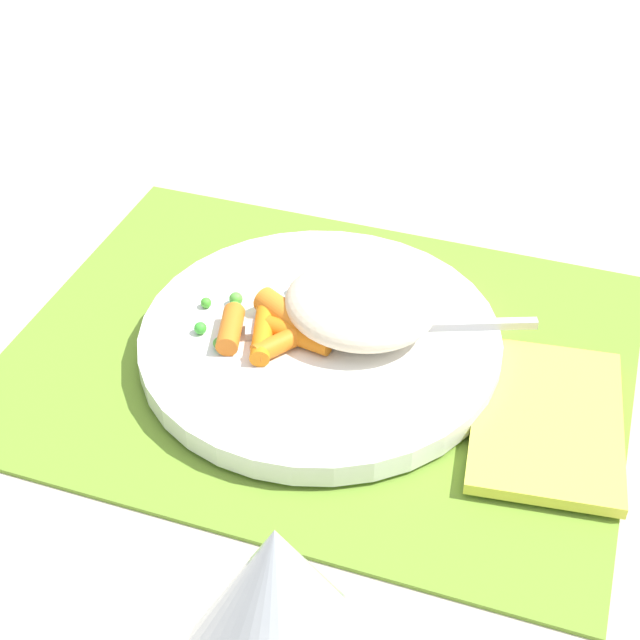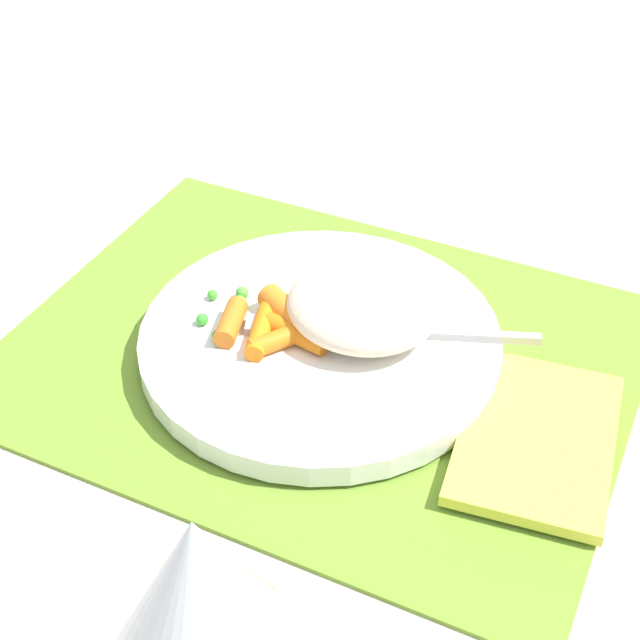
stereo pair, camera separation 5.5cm
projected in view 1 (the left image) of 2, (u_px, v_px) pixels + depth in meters
ground_plane at (320, 357)px, 0.63m from camera, size 2.40×2.40×0.00m
placemat at (320, 353)px, 0.63m from camera, size 0.41×0.32×0.01m
plate at (320, 341)px, 0.62m from camera, size 0.24×0.24×0.02m
rice_mound at (360, 304)px, 0.62m from camera, size 0.10×0.09×0.03m
carrot_portion at (274, 327)px, 0.61m from camera, size 0.08×0.07×0.02m
pea_scatter at (236, 317)px, 0.63m from camera, size 0.06×0.08×0.01m
fork at (361, 327)px, 0.62m from camera, size 0.18×0.08×0.01m
wine_glass at (278, 604)px, 0.37m from camera, size 0.08×0.08×0.15m
napkin at (547, 419)px, 0.57m from camera, size 0.10×0.14×0.01m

